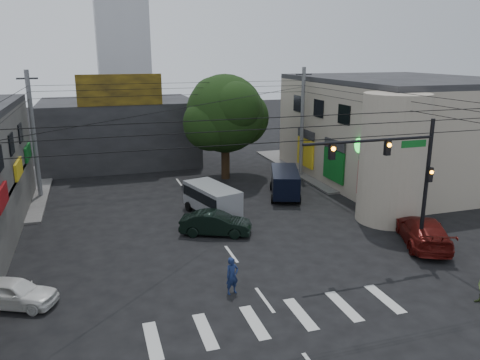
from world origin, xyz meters
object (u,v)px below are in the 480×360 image
street_tree (225,114)px  traffic_gantry (400,168)px  navy_van (285,183)px  dark_sedan (216,223)px  traffic_officer (232,276)px  silver_minivan (212,201)px  utility_pole_far_right (302,123)px  utility_pole_far_left (34,136)px  maroon_sedan (423,231)px  white_compact (13,293)px

street_tree → traffic_gantry: bearing=-78.0°
traffic_gantry → navy_van: (-1.06, 11.73, -3.84)m
dark_sedan → navy_van: (6.82, 5.75, 0.31)m
navy_van → traffic_officer: (-7.92, -12.72, -0.14)m
dark_sedan → silver_minivan: (0.67, 3.39, 0.30)m
traffic_gantry → utility_pole_far_right: bearing=81.1°
traffic_gantry → utility_pole_far_right: 17.21m
utility_pole_far_right → traffic_officer: 21.77m
utility_pole_far_right → traffic_officer: (-11.66, -18.00, -3.75)m
utility_pole_far_left → traffic_officer: 20.62m
maroon_sedan → silver_minivan: 12.94m
white_compact → maroon_sedan: maroon_sedan is taller
utility_pole_far_left → silver_minivan: bearing=-34.5°
maroon_sedan → dark_sedan: bearing=-1.4°
utility_pole_far_left → utility_pole_far_right: 21.00m
white_compact → silver_minivan: (10.81, 8.58, 0.37)m
dark_sedan → navy_van: size_ratio=0.82×
white_compact → silver_minivan: bearing=-26.8°
utility_pole_far_left → dark_sedan: size_ratio=2.11×
traffic_gantry → traffic_officer: traffic_gantry is taller
traffic_officer → utility_pole_far_left: bearing=101.7°
silver_minivan → navy_van: 6.59m
utility_pole_far_right → navy_van: size_ratio=1.74×
white_compact → navy_van: size_ratio=0.73×
maroon_sedan → traffic_officer: bearing=33.5°
silver_minivan → navy_van: size_ratio=0.93×
street_tree → utility_pole_far_left: utility_pole_far_left is taller
utility_pole_far_left → silver_minivan: size_ratio=1.88×
traffic_gantry → navy_van: size_ratio=1.36×
navy_van → maroon_sedan: bearing=-140.7°
white_compact → traffic_officer: bearing=-76.4°
traffic_officer → navy_van: bearing=42.4°
street_tree → maroon_sedan: (6.50, -16.98, -4.70)m
traffic_gantry → dark_sedan: (-7.88, 5.98, -4.15)m
maroon_sedan → silver_minivan: silver_minivan is taller
street_tree → traffic_gantry: 18.42m
navy_van → traffic_officer: 14.99m
traffic_gantry → dark_sedan: traffic_gantry is taller
utility_pole_far_right → dark_sedan: utility_pole_far_right is taller
dark_sedan → traffic_gantry: bearing=-103.5°
utility_pole_far_left → maroon_sedan: (21.00, -15.98, -3.82)m
utility_pole_far_right → maroon_sedan: size_ratio=1.59×
street_tree → dark_sedan: (-4.06, -12.03, -4.79)m
utility_pole_far_right → traffic_officer: utility_pole_far_right is taller
traffic_gantry → navy_van: bearing=95.2°
utility_pole_far_right → street_tree: bearing=171.3°
utility_pole_far_right → utility_pole_far_left: bearing=180.0°
maroon_sedan → utility_pole_far_right: bearing=-66.3°
utility_pole_far_right → navy_van: 7.41m
silver_minivan → street_tree: bearing=-36.7°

